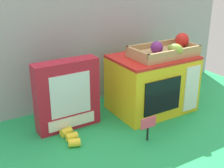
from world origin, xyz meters
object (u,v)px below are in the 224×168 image
Objects in this scene: cookie_set_box at (67,95)px; loose_toy_banana at (71,137)px; toy_microwave at (152,83)px; price_sign at (148,125)px; food_groups_crate at (166,50)px.

cookie_set_box reaches higher than loose_toy_banana.
toy_microwave is 3.61× the size of price_sign.
price_sign reaches higher than loose_toy_banana.
food_groups_crate is at bearing 39.02° from price_sign.
food_groups_crate is 1.03× the size of cookie_set_box.
cookie_set_box is (-0.40, 0.04, 0.01)m from toy_microwave.
cookie_set_box is 2.92× the size of price_sign.
price_sign is (-0.18, -0.21, -0.06)m from toy_microwave.
cookie_set_box is 2.23× the size of loose_toy_banana.
cookie_set_box is at bearing 70.20° from loose_toy_banana.
price_sign is at bearing -49.00° from cookie_set_box.
cookie_set_box reaches higher than price_sign.
loose_toy_banana is at bearing 149.78° from price_sign.
food_groups_crate reaches higher than price_sign.
loose_toy_banana is at bearing -109.80° from cookie_set_box.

